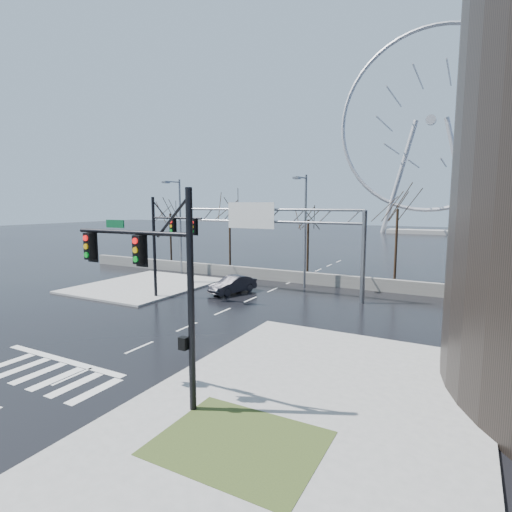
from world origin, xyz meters
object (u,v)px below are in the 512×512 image
Objects in this scene: signal_mast_near at (159,276)px; signal_mast_far at (165,238)px; car at (233,285)px; ferris_wheel at (431,128)px; sign_gantry at (263,231)px.

signal_mast_near is 17.03m from signal_mast_far.
car is at bearing 113.54° from signal_mast_near.
ferris_wheel is at bearing 90.08° from signal_mast_near.
signal_mast_near is 1.00× the size of signal_mast_far.
sign_gantry is (5.49, 6.00, 0.35)m from signal_mast_far.
car is (-7.43, -81.66, -25.42)m from ferris_wheel.
ferris_wheel reaches higher than signal_mast_far.
sign_gantry is 0.32× the size of ferris_wheel.
sign_gantry is (-5.52, 19.00, 0.31)m from signal_mast_near.
car is (-7.57, 17.37, -4.15)m from signal_mast_near.
sign_gantry is 5.17m from car.
signal_mast_far reaches higher than car.
signal_mast_near is 0.16× the size of ferris_wheel.
ferris_wheel is (5.38, 80.04, 20.95)m from sign_gantry.
car is at bearing -95.20° from ferris_wheel.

